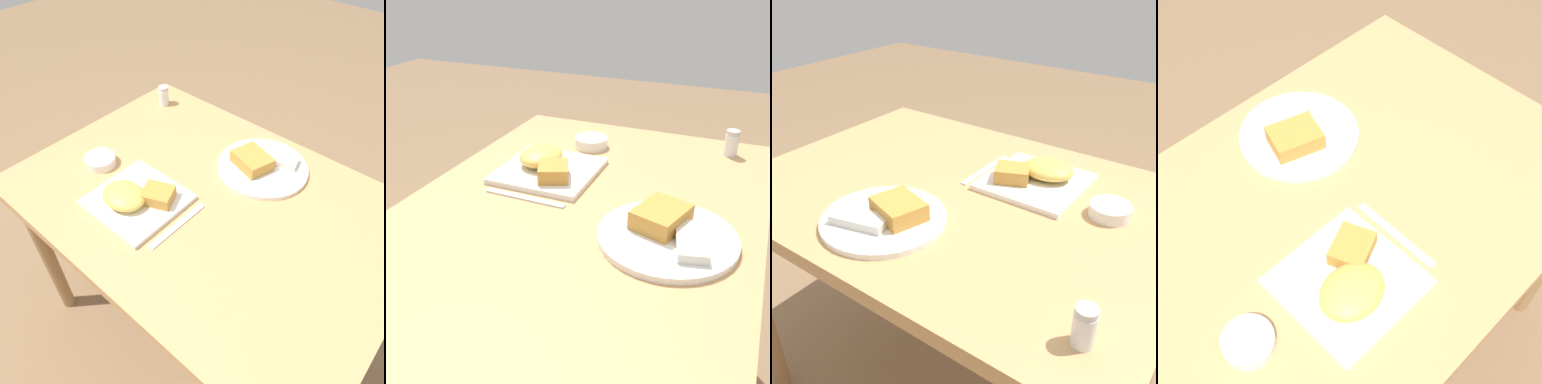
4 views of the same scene
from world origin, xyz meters
TOP-DOWN VIEW (x-y plane):
  - dining_table at (0.00, 0.00)m, footprint 1.08×0.78m
  - plate_square_near at (-0.14, -0.15)m, footprint 0.24×0.24m
  - plate_oval_far at (0.05, 0.20)m, footprint 0.28×0.28m
  - sauce_ramekin at (-0.34, -0.11)m, footprint 0.09×0.09m
  - salt_shaker at (-0.44, 0.27)m, footprint 0.04×0.04m
  - butter_knife at (0.01, -0.13)m, footprint 0.02×0.20m

SIDE VIEW (x-z plane):
  - dining_table at x=0.00m, z-range 0.28..1.01m
  - butter_knife at x=0.01m, z-range 0.73..0.74m
  - plate_oval_far at x=0.05m, z-range 0.72..0.78m
  - sauce_ramekin at x=-0.34m, z-range 0.73..0.76m
  - plate_square_near at x=-0.14m, z-range 0.73..0.78m
  - salt_shaker at x=-0.44m, z-range 0.73..0.80m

